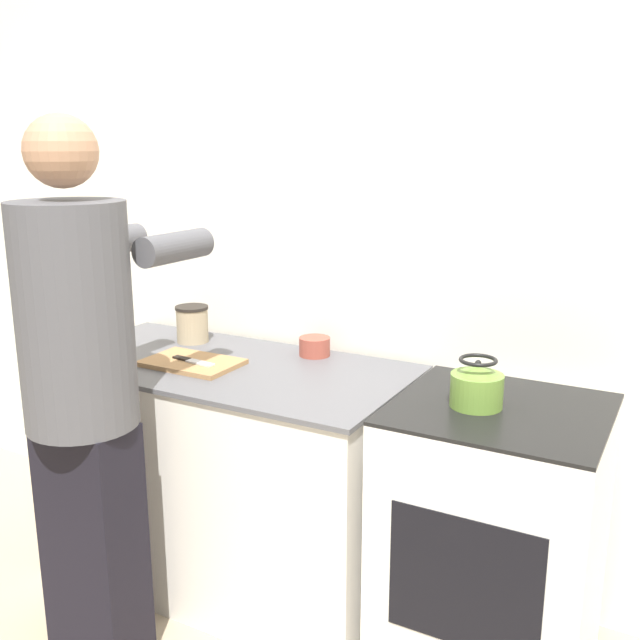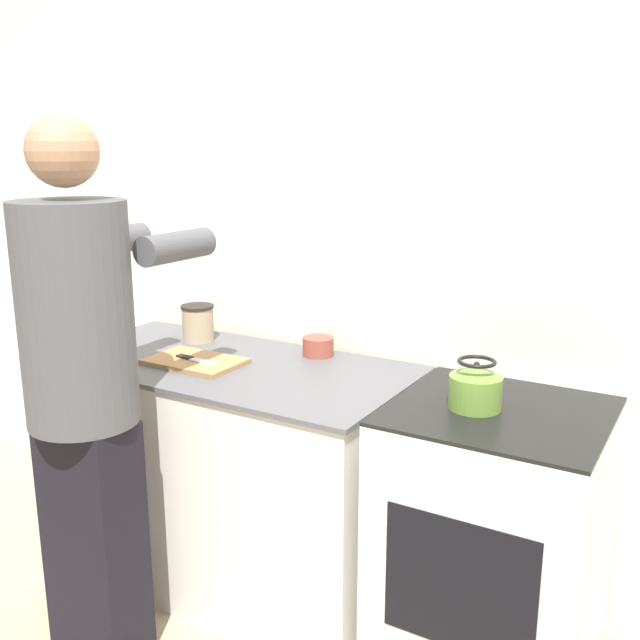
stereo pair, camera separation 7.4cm
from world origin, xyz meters
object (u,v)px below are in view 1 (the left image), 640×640
at_px(oven, 492,544).
at_px(canister_jar, 192,324).
at_px(kettle, 477,386).
at_px(person, 83,384).
at_px(bowl_prep, 315,346).
at_px(cutting_board, 192,363).
at_px(knife, 192,361).

relative_size(oven, canister_jar, 6.08).
bearing_deg(kettle, canister_jar, 169.03).
relative_size(oven, person, 0.52).
xyz_separation_m(person, bowl_prep, (0.37, 0.84, -0.04)).
bearing_deg(cutting_board, bowl_prep, 43.70).
bearing_deg(bowl_prep, kettle, -23.33).
bearing_deg(knife, kettle, 8.05).
height_order(knife, kettle, kettle).
xyz_separation_m(oven, cutting_board, (-1.17, -0.04, 0.45)).
xyz_separation_m(kettle, bowl_prep, (-0.75, 0.32, -0.06)).
xyz_separation_m(cutting_board, canister_jar, (-0.20, 0.26, 0.07)).
height_order(person, bowl_prep, person).
bearing_deg(canister_jar, knife, -52.08).
distance_m(kettle, canister_jar, 1.32).
bearing_deg(canister_jar, cutting_board, -52.28).
relative_size(oven, knife, 4.76).
bearing_deg(knife, person, -87.26).
distance_m(cutting_board, bowl_prep, 0.48).
distance_m(cutting_board, kettle, 1.10).
bearing_deg(oven, person, -155.32).
xyz_separation_m(knife, bowl_prep, (0.34, 0.35, 0.02)).
height_order(oven, canister_jar, canister_jar).
distance_m(oven, person, 1.41).
xyz_separation_m(person, cutting_board, (0.02, 0.51, -0.07)).
relative_size(person, cutting_board, 5.05).
relative_size(kettle, canister_jar, 1.05).
bearing_deg(oven, bowl_prep, 160.19).
xyz_separation_m(oven, knife, (-1.16, -0.05, 0.46)).
xyz_separation_m(oven, kettle, (-0.07, -0.03, 0.53)).
relative_size(cutting_board, canister_jar, 2.32).
height_order(cutting_board, knife, knife).
height_order(cutting_board, kettle, kettle).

